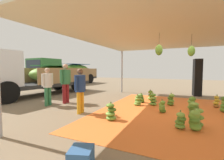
{
  "coord_description": "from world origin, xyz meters",
  "views": [
    {
      "loc": [
        -5.89,
        -0.43,
        1.53
      ],
      "look_at": [
        0.38,
        2.45,
        1.06
      ],
      "focal_mm": 25.31,
      "sensor_mm": 36.0,
      "label": 1
    }
  ],
  "objects_px": {
    "banana_bunch_7": "(171,100)",
    "cargo_truck_far": "(66,72)",
    "worker_0": "(48,84)",
    "worker_1": "(80,87)",
    "worker_2": "(66,80)",
    "cargo_truck_main": "(34,75)",
    "banana_bunch_1": "(153,100)",
    "banana_bunch_5": "(162,107)",
    "banana_bunch_2": "(198,118)",
    "banana_bunch_3": "(192,104)",
    "banana_bunch_9": "(150,96)",
    "banana_bunch_0": "(216,102)",
    "banana_bunch_4": "(111,112)",
    "banana_bunch_8": "(138,101)",
    "banana_bunch_11": "(195,121)",
    "banana_bunch_6": "(194,109)",
    "banana_bunch_13": "(180,121)",
    "crate_0": "(81,158)",
    "speaker_stack": "(197,77)",
    "banana_bunch_10": "(141,98)"
  },
  "relations": [
    {
      "from": "banana_bunch_0",
      "to": "banana_bunch_5",
      "type": "relative_size",
      "value": 1.1
    },
    {
      "from": "banana_bunch_7",
      "to": "banana_bunch_8",
      "type": "xyz_separation_m",
      "value": [
        -0.55,
        1.27,
        -0.03
      ]
    },
    {
      "from": "banana_bunch_6",
      "to": "cargo_truck_far",
      "type": "bearing_deg",
      "value": 59.78
    },
    {
      "from": "banana_bunch_2",
      "to": "banana_bunch_9",
      "type": "bearing_deg",
      "value": 30.85
    },
    {
      "from": "banana_bunch_5",
      "to": "speaker_stack",
      "type": "xyz_separation_m",
      "value": [
        4.55,
        -1.36,
        0.85
      ]
    },
    {
      "from": "banana_bunch_6",
      "to": "banana_bunch_7",
      "type": "relative_size",
      "value": 0.89
    },
    {
      "from": "banana_bunch_10",
      "to": "worker_0",
      "type": "bearing_deg",
      "value": 122.51
    },
    {
      "from": "banana_bunch_7",
      "to": "worker_2",
      "type": "xyz_separation_m",
      "value": [
        -1.42,
        4.36,
        0.79
      ]
    },
    {
      "from": "banana_bunch_0",
      "to": "banana_bunch_11",
      "type": "xyz_separation_m",
      "value": [
        -3.01,
        0.93,
        0.02
      ]
    },
    {
      "from": "banana_bunch_4",
      "to": "banana_bunch_7",
      "type": "xyz_separation_m",
      "value": [
        2.75,
        -1.49,
        0.0
      ]
    },
    {
      "from": "banana_bunch_2",
      "to": "worker_0",
      "type": "relative_size",
      "value": 0.34
    },
    {
      "from": "banana_bunch_2",
      "to": "banana_bunch_3",
      "type": "xyz_separation_m",
      "value": [
        1.88,
        0.08,
        0.01
      ]
    },
    {
      "from": "worker_0",
      "to": "worker_2",
      "type": "distance_m",
      "value": 0.79
    },
    {
      "from": "cargo_truck_far",
      "to": "speaker_stack",
      "type": "bearing_deg",
      "value": -99.83
    },
    {
      "from": "banana_bunch_13",
      "to": "crate_0",
      "type": "xyz_separation_m",
      "value": [
        -2.34,
        1.37,
        -0.06
      ]
    },
    {
      "from": "banana_bunch_9",
      "to": "banana_bunch_11",
      "type": "distance_m",
      "value": 3.85
    },
    {
      "from": "banana_bunch_1",
      "to": "banana_bunch_3",
      "type": "distance_m",
      "value": 1.46
    },
    {
      "from": "worker_1",
      "to": "crate_0",
      "type": "height_order",
      "value": "worker_1"
    },
    {
      "from": "banana_bunch_7",
      "to": "banana_bunch_2",
      "type": "bearing_deg",
      "value": -159.59
    },
    {
      "from": "banana_bunch_4",
      "to": "banana_bunch_10",
      "type": "height_order",
      "value": "banana_bunch_4"
    },
    {
      "from": "banana_bunch_9",
      "to": "banana_bunch_0",
      "type": "bearing_deg",
      "value": -98.97
    },
    {
      "from": "banana_bunch_4",
      "to": "worker_1",
      "type": "relative_size",
      "value": 0.36
    },
    {
      "from": "banana_bunch_5",
      "to": "worker_1",
      "type": "bearing_deg",
      "value": 115.68
    },
    {
      "from": "banana_bunch_2",
      "to": "banana_bunch_6",
      "type": "relative_size",
      "value": 1.13
    },
    {
      "from": "banana_bunch_2",
      "to": "banana_bunch_10",
      "type": "height_order",
      "value": "banana_bunch_2"
    },
    {
      "from": "banana_bunch_7",
      "to": "banana_bunch_8",
      "type": "height_order",
      "value": "banana_bunch_7"
    },
    {
      "from": "worker_0",
      "to": "banana_bunch_8",
      "type": "bearing_deg",
      "value": -65.38
    },
    {
      "from": "speaker_stack",
      "to": "cargo_truck_main",
      "type": "bearing_deg",
      "value": 113.86
    },
    {
      "from": "worker_0",
      "to": "worker_1",
      "type": "height_order",
      "value": "worker_0"
    },
    {
      "from": "banana_bunch_0",
      "to": "speaker_stack",
      "type": "bearing_deg",
      "value": 10.02
    },
    {
      "from": "banana_bunch_0",
      "to": "banana_bunch_11",
      "type": "height_order",
      "value": "banana_bunch_11"
    },
    {
      "from": "banana_bunch_7",
      "to": "cargo_truck_far",
      "type": "relative_size",
      "value": 0.07
    },
    {
      "from": "banana_bunch_8",
      "to": "worker_2",
      "type": "relative_size",
      "value": 0.27
    },
    {
      "from": "banana_bunch_8",
      "to": "banana_bunch_9",
      "type": "bearing_deg",
      "value": -10.84
    },
    {
      "from": "banana_bunch_4",
      "to": "banana_bunch_10",
      "type": "relative_size",
      "value": 1.21
    },
    {
      "from": "worker_2",
      "to": "banana_bunch_8",
      "type": "bearing_deg",
      "value": -74.24
    },
    {
      "from": "banana_bunch_1",
      "to": "banana_bunch_5",
      "type": "xyz_separation_m",
      "value": [
        -1.03,
        -0.49,
        -0.03
      ]
    },
    {
      "from": "worker_0",
      "to": "worker_2",
      "type": "xyz_separation_m",
      "value": [
        0.7,
        -0.34,
        0.11
      ]
    },
    {
      "from": "banana_bunch_7",
      "to": "banana_bunch_8",
      "type": "relative_size",
      "value": 1.13
    },
    {
      "from": "banana_bunch_2",
      "to": "banana_bunch_3",
      "type": "height_order",
      "value": "banana_bunch_2"
    },
    {
      "from": "cargo_truck_far",
      "to": "banana_bunch_7",
      "type": "bearing_deg",
      "value": -117.25
    },
    {
      "from": "banana_bunch_10",
      "to": "banana_bunch_11",
      "type": "height_order",
      "value": "banana_bunch_11"
    },
    {
      "from": "banana_bunch_10",
      "to": "banana_bunch_11",
      "type": "relative_size",
      "value": 0.84
    },
    {
      "from": "banana_bunch_1",
      "to": "banana_bunch_3",
      "type": "bearing_deg",
      "value": -95.4
    },
    {
      "from": "banana_bunch_3",
      "to": "worker_2",
      "type": "xyz_separation_m",
      "value": [
        -1.02,
        5.13,
        0.79
      ]
    },
    {
      "from": "banana_bunch_1",
      "to": "banana_bunch_11",
      "type": "relative_size",
      "value": 1.02
    },
    {
      "from": "banana_bunch_10",
      "to": "crate_0",
      "type": "relative_size",
      "value": 1.17
    },
    {
      "from": "banana_bunch_3",
      "to": "banana_bunch_9",
      "type": "distance_m",
      "value": 2.16
    },
    {
      "from": "cargo_truck_main",
      "to": "cargo_truck_far",
      "type": "bearing_deg",
      "value": 25.1
    },
    {
      "from": "banana_bunch_2",
      "to": "banana_bunch_5",
      "type": "relative_size",
      "value": 1.14
    }
  ]
}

